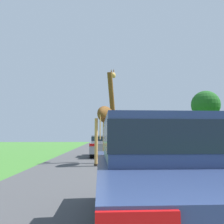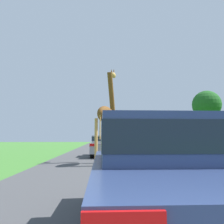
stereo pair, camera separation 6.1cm
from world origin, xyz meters
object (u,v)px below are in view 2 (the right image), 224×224
(car_lead_maroon, at_px, (169,173))
(car_queue_right, at_px, (134,143))
(giraffe_near_road, at_px, (107,115))
(car_queue_left, at_px, (104,145))
(tree_right_cluster, at_px, (207,105))
(car_far_ahead, at_px, (117,142))

(car_lead_maroon, height_order, car_queue_right, car_lead_maroon)
(giraffe_near_road, relative_size, car_queue_right, 1.09)
(car_queue_right, relative_size, car_queue_left, 1.06)
(giraffe_near_road, bearing_deg, car_queue_right, 93.99)
(car_lead_maroon, distance_m, car_queue_right, 20.61)
(giraffe_near_road, relative_size, tree_right_cluster, 0.65)
(car_queue_right, distance_m, car_queue_left, 7.83)
(car_lead_maroon, distance_m, tree_right_cluster, 31.70)
(car_queue_right, height_order, tree_right_cluster, tree_right_cluster)
(car_lead_maroon, relative_size, car_far_ahead, 0.95)
(tree_right_cluster, bearing_deg, car_queue_left, -133.49)
(giraffe_near_road, relative_size, car_lead_maroon, 1.21)
(giraffe_near_road, relative_size, car_queue_left, 1.15)
(car_lead_maroon, xyz_separation_m, car_queue_left, (-0.63, 13.25, -0.04))
(car_far_ahead, relative_size, tree_right_cluster, 0.56)
(giraffe_near_road, xyz_separation_m, car_far_ahead, (1.63, 16.94, -1.60))
(giraffe_near_road, xyz_separation_m, tree_right_cluster, (14.15, 19.78, 3.29))
(car_queue_left, bearing_deg, tree_right_cluster, 46.51)
(car_queue_left, distance_m, car_far_ahead, 12.26)
(car_lead_maroon, relative_size, car_queue_left, 0.95)
(car_far_ahead, bearing_deg, giraffe_near_road, -95.51)
(car_queue_right, bearing_deg, car_lead_maroon, -96.73)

